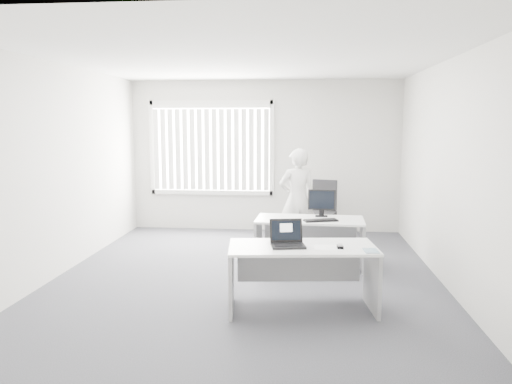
# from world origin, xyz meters

# --- Properties ---
(ground) EXTENTS (6.00, 6.00, 0.00)m
(ground) POSITION_xyz_m (0.00, 0.00, 0.00)
(ground) COLOR #53545B
(ground) RESTS_ON ground
(wall_back) EXTENTS (5.00, 0.02, 2.80)m
(wall_back) POSITION_xyz_m (0.00, 3.00, 1.40)
(wall_back) COLOR beige
(wall_back) RESTS_ON ground
(wall_front) EXTENTS (5.00, 0.02, 2.80)m
(wall_front) POSITION_xyz_m (0.00, -3.00, 1.40)
(wall_front) COLOR beige
(wall_front) RESTS_ON ground
(wall_left) EXTENTS (0.02, 6.00, 2.80)m
(wall_left) POSITION_xyz_m (-2.50, 0.00, 1.40)
(wall_left) COLOR beige
(wall_left) RESTS_ON ground
(wall_right) EXTENTS (0.02, 6.00, 2.80)m
(wall_right) POSITION_xyz_m (2.50, 0.00, 1.40)
(wall_right) COLOR beige
(wall_right) RESTS_ON ground
(ceiling) EXTENTS (5.00, 6.00, 0.02)m
(ceiling) POSITION_xyz_m (0.00, 0.00, 2.80)
(ceiling) COLOR silver
(ceiling) RESTS_ON wall_back
(window) EXTENTS (2.32, 0.06, 1.76)m
(window) POSITION_xyz_m (-1.00, 2.96, 1.55)
(window) COLOR silver
(window) RESTS_ON wall_back
(blinds) EXTENTS (2.20, 0.10, 1.50)m
(blinds) POSITION_xyz_m (-1.00, 2.90, 1.52)
(blinds) COLOR white
(blinds) RESTS_ON wall_back
(desk_near) EXTENTS (1.63, 0.90, 0.71)m
(desk_near) POSITION_xyz_m (0.73, -1.05, 0.51)
(desk_near) COLOR white
(desk_near) RESTS_ON ground
(desk_far) EXTENTS (1.53, 0.77, 0.68)m
(desk_far) POSITION_xyz_m (0.82, 0.64, 0.49)
(desk_far) COLOR white
(desk_far) RESTS_ON ground
(office_chair) EXTENTS (0.72, 0.72, 1.03)m
(office_chair) POSITION_xyz_m (1.06, 2.31, 0.32)
(office_chair) COLOR black
(office_chair) RESTS_ON ground
(person) EXTENTS (0.67, 0.54, 1.62)m
(person) POSITION_xyz_m (0.63, 1.64, 0.81)
(person) COLOR silver
(person) RESTS_ON ground
(laptop) EXTENTS (0.41, 0.37, 0.28)m
(laptop) POSITION_xyz_m (0.58, -1.12, 0.85)
(laptop) COLOR black
(laptop) RESTS_ON desk_near
(paper_sheet) EXTENTS (0.33, 0.23, 0.00)m
(paper_sheet) POSITION_xyz_m (1.01, -1.10, 0.71)
(paper_sheet) COLOR white
(paper_sheet) RESTS_ON desk_near
(mouse) EXTENTS (0.07, 0.11, 0.04)m
(mouse) POSITION_xyz_m (1.12, -1.12, 0.74)
(mouse) COLOR silver
(mouse) RESTS_ON paper_sheet
(booklet) EXTENTS (0.16, 0.21, 0.01)m
(booklet) POSITION_xyz_m (1.43, -1.21, 0.72)
(booklet) COLOR silver
(booklet) RESTS_ON desk_near
(keyboard) EXTENTS (0.49, 0.29, 0.02)m
(keyboard) POSITION_xyz_m (0.97, 0.47, 0.69)
(keyboard) COLOR black
(keyboard) RESTS_ON desk_far
(monitor) EXTENTS (0.39, 0.13, 0.39)m
(monitor) POSITION_xyz_m (0.99, 0.83, 0.88)
(monitor) COLOR black
(monitor) RESTS_ON desk_far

